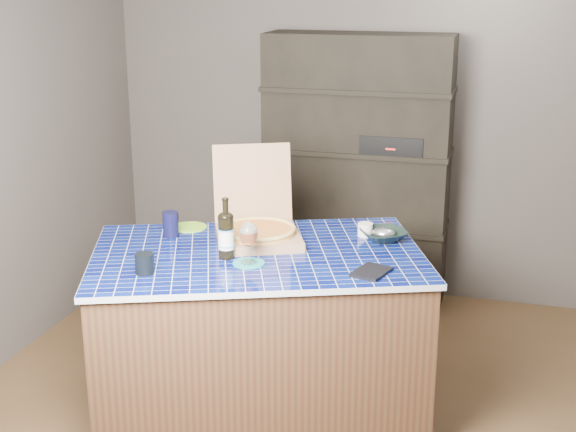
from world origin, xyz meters
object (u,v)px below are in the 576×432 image
(pizza_box, at_px, (258,228))
(bowl, at_px, (384,235))
(kitchen_island, at_px, (258,334))
(dvd_case, at_px, (372,272))
(mead_bottle, at_px, (226,235))
(wine_glass, at_px, (248,235))

(pizza_box, height_order, bowl, pizza_box)
(kitchen_island, xyz_separation_m, pizza_box, (-0.05, 0.17, 0.50))
(pizza_box, xyz_separation_m, dvd_case, (0.64, -0.30, -0.06))
(bowl, bearing_deg, pizza_box, -164.38)
(mead_bottle, bearing_deg, wine_glass, -21.58)
(mead_bottle, height_order, wine_glass, mead_bottle)
(pizza_box, relative_size, bowl, 2.78)
(pizza_box, height_order, dvd_case, pizza_box)
(bowl, bearing_deg, dvd_case, -87.11)
(wine_glass, height_order, dvd_case, wine_glass)
(mead_bottle, xyz_separation_m, dvd_case, (0.70, -0.02, -0.11))
(wine_glass, height_order, bowl, wine_glass)
(kitchen_island, distance_m, pizza_box, 0.53)
(kitchen_island, xyz_separation_m, dvd_case, (0.58, -0.13, 0.44))
(wine_glass, bearing_deg, mead_bottle, 158.42)
(bowl, bearing_deg, kitchen_island, -148.49)
(pizza_box, bearing_deg, bowl, -9.04)
(pizza_box, relative_size, dvd_case, 3.32)
(mead_bottle, height_order, bowl, mead_bottle)
(kitchen_island, xyz_separation_m, bowl, (0.56, 0.34, 0.46))
(mead_bottle, distance_m, bowl, 0.82)
(pizza_box, bearing_deg, wine_glass, -103.72)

